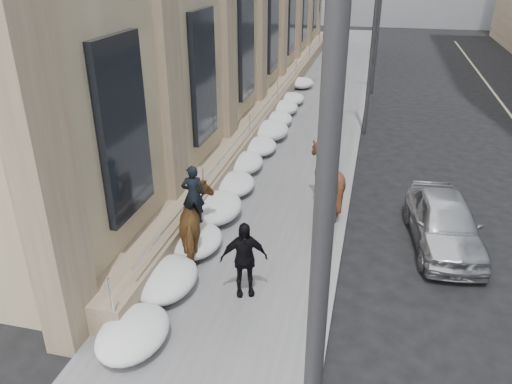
% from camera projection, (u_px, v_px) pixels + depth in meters
% --- Properties ---
extents(ground, '(140.00, 140.00, 0.00)m').
position_uv_depth(ground, '(222.00, 302.00, 12.52)').
color(ground, black).
rests_on(ground, ground).
extents(sidewalk, '(5.00, 80.00, 0.12)m').
position_uv_depth(sidewalk, '(291.00, 157.00, 21.26)').
color(sidewalk, '#545456').
rests_on(sidewalk, ground).
extents(curb, '(0.24, 80.00, 0.12)m').
position_uv_depth(curb, '(353.00, 163.00, 20.71)').
color(curb, slate).
rests_on(curb, ground).
extents(streetlight_near, '(1.71, 0.24, 8.00)m').
position_uv_depth(streetlight_near, '(298.00, 343.00, 4.70)').
color(streetlight_near, '#2D2D30').
rests_on(streetlight_near, ground).
extents(streetlight_mid, '(1.71, 0.24, 8.00)m').
position_uv_depth(streetlight_mid, '(370.00, 36.00, 22.24)').
color(streetlight_mid, '#2D2D30').
rests_on(streetlight_mid, ground).
extents(streetlight_far, '(1.71, 0.24, 8.00)m').
position_uv_depth(streetlight_far, '(378.00, 0.00, 39.77)').
color(streetlight_far, '#2D2D30').
rests_on(streetlight_far, ground).
extents(traffic_signal, '(4.10, 0.22, 6.00)m').
position_uv_depth(traffic_signal, '(362.00, 26.00, 29.64)').
color(traffic_signal, '#2D2D30').
rests_on(traffic_signal, ground).
extents(snow_bank, '(1.70, 18.10, 0.76)m').
position_uv_depth(snow_bank, '(247.00, 161.00, 19.73)').
color(snow_bank, white).
rests_on(snow_bank, sidewalk).
extents(mounted_horse_left, '(1.72, 2.46, 2.61)m').
position_uv_depth(mounted_horse_left, '(198.00, 221.00, 13.93)').
color(mounted_horse_left, '#553719').
rests_on(mounted_horse_left, sidewalk).
extents(mounted_horse_right, '(2.10, 2.26, 2.72)m').
position_uv_depth(mounted_horse_right, '(326.00, 176.00, 16.44)').
color(mounted_horse_right, '#422313').
rests_on(mounted_horse_right, sidewalk).
extents(pedestrian, '(1.27, 0.87, 2.01)m').
position_uv_depth(pedestrian, '(244.00, 259.00, 12.25)').
color(pedestrian, black).
rests_on(pedestrian, sidewalk).
extents(car_silver, '(2.30, 4.70, 1.54)m').
position_uv_depth(car_silver, '(444.00, 222.00, 14.65)').
color(car_silver, '#B2B4BA').
rests_on(car_silver, ground).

